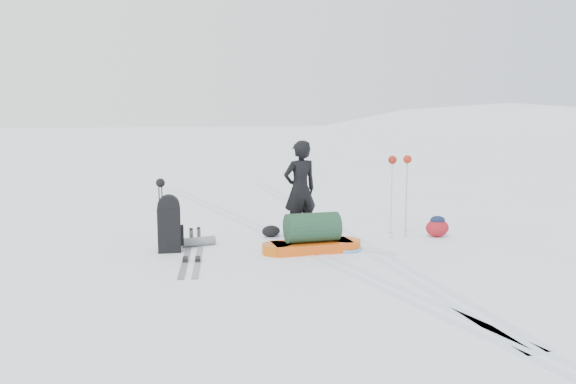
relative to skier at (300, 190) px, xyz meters
name	(u,v)px	position (x,y,z in m)	size (l,w,h in m)	color
ground	(299,247)	(-0.29, -0.64, -0.91)	(200.00, 200.00, 0.00)	white
ski_tracks	(310,234)	(0.32, 0.24, -0.90)	(3.38, 17.97, 0.01)	silver
skier	(300,190)	(0.00, 0.00, 0.00)	(0.66, 0.43, 1.82)	black
pulk_sled	(312,237)	(-0.21, -1.01, -0.66)	(1.76, 0.70, 0.66)	#DC4E0C
expedition_rucksack	(173,225)	(-2.36, -0.10, -0.47)	(1.05, 0.49, 0.96)	black
ski_poles_black	(161,192)	(-2.53, 0.01, 0.10)	(0.15, 0.16, 1.23)	black
ski_poles_silver	(400,169)	(1.71, -0.66, 0.38)	(0.49, 0.18, 1.54)	silver
touring_skis_grey	(192,261)	(-2.24, -0.91, -0.89)	(0.80, 1.94, 0.07)	#93979B
touring_skis_white	(352,247)	(0.53, -1.06, -0.89)	(1.17, 1.49, 0.06)	#B9BBBF
rope_coil	(347,248)	(0.37, -1.15, -0.88)	(0.59, 0.59, 0.06)	#589CD7
small_daypack	(437,227)	(2.45, -0.84, -0.72)	(0.58, 0.56, 0.40)	maroon
thermos_pair	(195,236)	(-1.89, 0.35, -0.77)	(0.25, 0.22, 0.29)	slate
stuff_sack	(271,231)	(-0.46, 0.31, -0.80)	(0.43, 0.38, 0.22)	black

